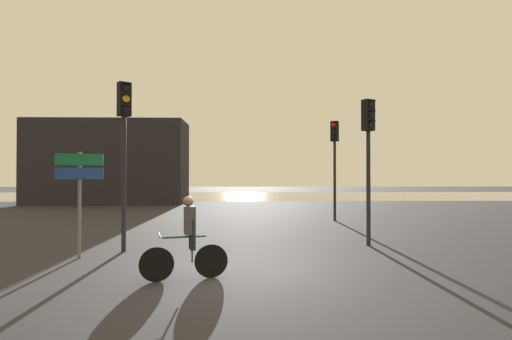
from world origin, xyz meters
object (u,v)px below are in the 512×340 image
traffic_light_far_right (335,151)px  traffic_light_near_right (368,144)px  traffic_light_near_left (124,134)px  cyclist (188,237)px  direction_sign_post (79,185)px  distant_building (109,162)px

traffic_light_far_right → traffic_light_near_right: 6.23m
traffic_light_near_left → cyclist: size_ratio=2.70×
traffic_light_far_right → cyclist: bearing=95.3°
direction_sign_post → cyclist: direction_sign_post is taller
traffic_light_near_right → traffic_light_near_left: traffic_light_near_left is taller
traffic_light_far_right → traffic_light_near_left: (-7.20, -6.93, 0.04)m
distant_building → traffic_light_far_right: bearing=-39.0°
direction_sign_post → traffic_light_far_right: bearing=-149.4°
distant_building → traffic_light_far_right: distant_building is taller
direction_sign_post → cyclist: 3.72m
distant_building → traffic_light_near_right: (13.23, -17.28, 0.01)m
traffic_light_near_left → cyclist: traffic_light_near_left is taller
distant_building → traffic_light_far_right: size_ratio=2.43×
traffic_light_near_right → cyclist: bearing=10.7°
traffic_light_near_left → direction_sign_post: traffic_light_near_left is taller
traffic_light_far_right → traffic_light_near_left: 10.00m
distant_building → traffic_light_near_left: (6.46, -17.99, 0.19)m
distant_building → cyclist: size_ratio=6.48×
traffic_light_near_left → direction_sign_post: 1.76m
direction_sign_post → cyclist: size_ratio=1.56×
traffic_light_far_right → cyclist: (-5.10, -9.80, -2.26)m
traffic_light_near_right → distant_building: bearing=-79.3°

